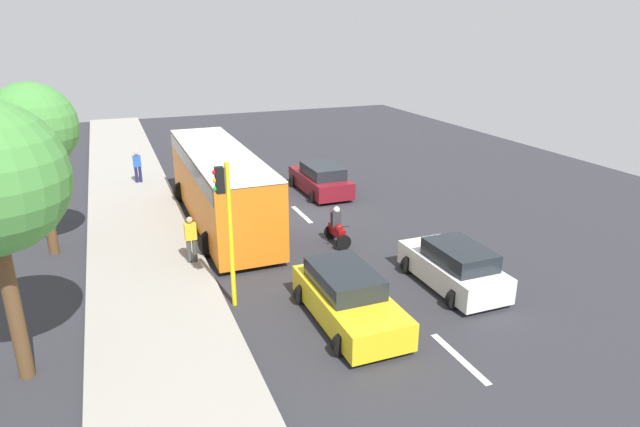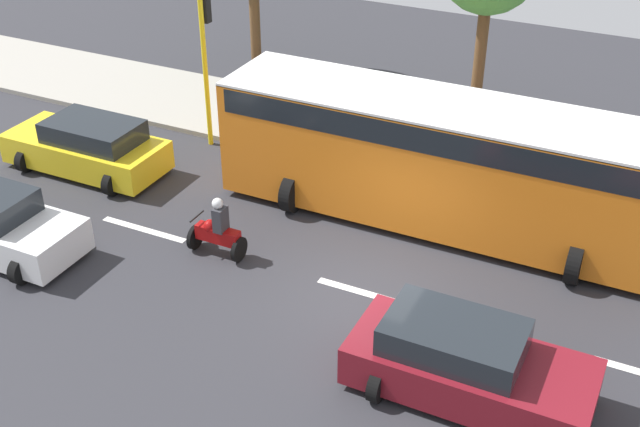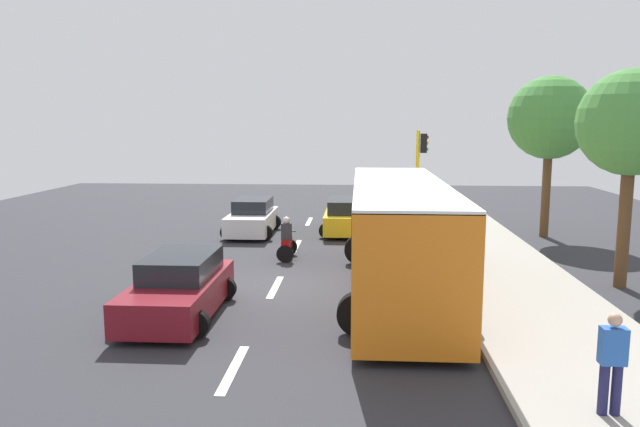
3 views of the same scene
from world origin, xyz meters
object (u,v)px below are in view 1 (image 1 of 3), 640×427
(pedestrian_by_tree, at_px, (137,166))
(street_tree_center, at_px, (33,128))
(traffic_light_corner, at_px, (226,215))
(car_white, at_px, (454,267))
(car_yellow_cab, at_px, (348,298))
(motorcycle, at_px, (337,229))
(city_bus, at_px, (220,181))
(pedestrian_near_signal, at_px, (191,238))
(car_maroon, at_px, (321,179))

(pedestrian_by_tree, xyz_separation_m, street_tree_center, (3.67, 8.41, 3.70))
(traffic_light_corner, bearing_deg, car_white, 168.53)
(car_yellow_cab, bearing_deg, motorcycle, -110.33)
(city_bus, xyz_separation_m, pedestrian_by_tree, (2.92, -7.36, -0.79))
(pedestrian_near_signal, bearing_deg, car_maroon, -139.20)
(pedestrian_near_signal, relative_size, traffic_light_corner, 0.38)
(motorcycle, xyz_separation_m, street_tree_center, (10.24, -3.08, 4.11))
(city_bus, bearing_deg, car_yellow_cab, 99.77)
(car_maroon, bearing_deg, car_white, 90.79)
(traffic_light_corner, distance_m, street_tree_center, 8.50)
(city_bus, relative_size, street_tree_center, 1.74)
(motorcycle, bearing_deg, pedestrian_by_tree, -60.23)
(car_yellow_cab, height_order, car_maroon, same)
(motorcycle, bearing_deg, car_white, 113.69)
(motorcycle, xyz_separation_m, traffic_light_corner, (4.95, 3.32, 2.29))
(city_bus, distance_m, motorcycle, 5.65)
(motorcycle, bearing_deg, car_maroon, -106.42)
(city_bus, xyz_separation_m, motorcycle, (-3.66, 4.14, -1.20))
(car_white, xyz_separation_m, pedestrian_near_signal, (7.65, -4.81, 0.35))
(car_maroon, bearing_deg, city_bus, 23.25)
(car_white, relative_size, car_maroon, 0.91)
(traffic_light_corner, relative_size, street_tree_center, 0.71)
(traffic_light_corner, bearing_deg, motorcycle, -146.18)
(city_bus, bearing_deg, motorcycle, 131.47)
(pedestrian_near_signal, bearing_deg, pedestrian_by_tree, -84.97)
(car_yellow_cab, bearing_deg, street_tree_center, -45.94)
(city_bus, xyz_separation_m, pedestrian_near_signal, (1.91, 4.07, -0.79))
(car_white, relative_size, motorcycle, 2.66)
(car_maroon, height_order, motorcycle, motorcycle)
(city_bus, bearing_deg, car_maroon, -156.75)
(traffic_light_corner, height_order, street_tree_center, street_tree_center)
(car_maroon, distance_m, pedestrian_near_signal, 9.91)
(car_white, xyz_separation_m, car_maroon, (0.16, -11.28, 0.00))
(car_white, bearing_deg, city_bus, -57.13)
(car_white, height_order, car_maroon, same)
(city_bus, height_order, street_tree_center, street_tree_center)
(motorcycle, relative_size, pedestrian_by_tree, 0.91)
(car_yellow_cab, xyz_separation_m, street_tree_center, (8.23, -8.50, 4.04))
(city_bus, height_order, motorcycle, city_bus)
(car_yellow_cab, relative_size, pedestrian_near_signal, 2.67)
(motorcycle, bearing_deg, pedestrian_near_signal, -0.69)
(car_maroon, height_order, street_tree_center, street_tree_center)
(car_yellow_cab, relative_size, city_bus, 0.41)
(pedestrian_by_tree, bearing_deg, pedestrian_near_signal, 95.03)
(street_tree_center, bearing_deg, traffic_light_corner, 129.60)
(car_yellow_cab, height_order, motorcycle, motorcycle)
(city_bus, bearing_deg, traffic_light_corner, 80.16)
(pedestrian_by_tree, bearing_deg, city_bus, 111.64)
(pedestrian_near_signal, bearing_deg, motorcycle, 179.31)
(pedestrian_near_signal, xyz_separation_m, pedestrian_by_tree, (1.00, -11.43, 0.00))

